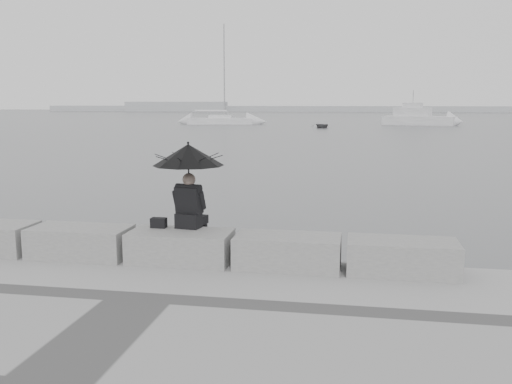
% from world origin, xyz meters
% --- Properties ---
extents(ground, '(360.00, 360.00, 0.00)m').
position_xyz_m(ground, '(0.00, 0.00, 0.00)').
color(ground, '#4D5052').
rests_on(ground, ground).
extents(stone_block_left, '(1.60, 0.80, 0.50)m').
position_xyz_m(stone_block_left, '(-1.70, -0.45, 0.75)').
color(stone_block_left, slate).
rests_on(stone_block_left, promenade).
extents(stone_block_centre, '(1.60, 0.80, 0.50)m').
position_xyz_m(stone_block_centre, '(0.00, -0.45, 0.75)').
color(stone_block_centre, slate).
rests_on(stone_block_centre, promenade).
extents(stone_block_right, '(1.60, 0.80, 0.50)m').
position_xyz_m(stone_block_right, '(1.70, -0.45, 0.75)').
color(stone_block_right, slate).
rests_on(stone_block_right, promenade).
extents(stone_block_far_right, '(1.60, 0.80, 0.50)m').
position_xyz_m(stone_block_far_right, '(3.40, -0.45, 0.75)').
color(stone_block_far_right, slate).
rests_on(stone_block_far_right, promenade).
extents(seated_person, '(1.15, 1.15, 1.39)m').
position_xyz_m(seated_person, '(0.06, -0.14, 2.00)').
color(seated_person, black).
rests_on(seated_person, stone_block_centre).
extents(bag, '(0.25, 0.14, 0.16)m').
position_xyz_m(bag, '(-0.43, -0.25, 1.08)').
color(bag, black).
rests_on(bag, stone_block_centre).
extents(distant_landmass, '(180.00, 8.00, 2.80)m').
position_xyz_m(distant_landmass, '(-8.14, 154.51, 0.90)').
color(distant_landmass, '#A2A5A8').
rests_on(distant_landmass, ground).
extents(sailboat_left, '(8.69, 3.27, 12.90)m').
position_xyz_m(sailboat_left, '(-15.22, 64.50, 0.51)').
color(sailboat_left, white).
rests_on(sailboat_left, ground).
extents(motor_cruiser, '(9.31, 5.56, 4.50)m').
position_xyz_m(motor_cruiser, '(10.21, 66.59, 0.89)').
color(motor_cruiser, white).
rests_on(motor_cruiser, ground).
extents(dinghy, '(3.39, 2.04, 0.54)m').
position_xyz_m(dinghy, '(-1.47, 56.83, 0.27)').
color(dinghy, slate).
rests_on(dinghy, ground).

